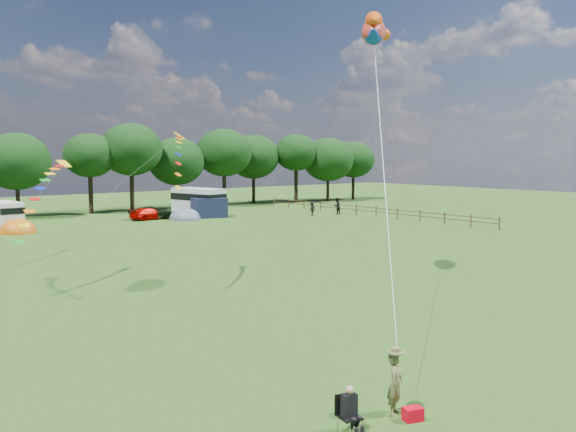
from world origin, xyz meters
TOP-DOWN VIEW (x-y plane):
  - ground_plane at (0.00, 0.00)m, footprint 180.00×180.00m
  - tree_line at (5.30, 54.99)m, footprint 102.98×10.98m
  - fence at (32.00, 34.50)m, footprint 0.12×33.12m
  - car_c at (11.77, 45.53)m, footprint 4.22×2.22m
  - car_d at (12.29, 45.89)m, footprint 5.20×3.22m
  - campervan_c at (-1.83, 47.46)m, footprint 2.40×5.00m
  - campervan_d at (17.75, 45.88)m, footprint 3.78×6.54m
  - tent_orange at (-2.06, 42.50)m, footprint 3.09×3.39m
  - tent_greyblue at (14.63, 43.35)m, footprint 3.23×3.54m
  - awning_navy at (17.78, 43.75)m, footprint 3.94×3.50m
  - kite_flyer at (-5.60, -3.52)m, footprint 0.72×0.65m
  - camp_chair at (-7.39, -3.63)m, footprint 0.59×0.59m
  - kite_bag at (-5.55, -4.09)m, footprint 0.57×0.47m
  - fish_kite at (6.44, 9.04)m, footprint 3.48×3.41m
  - streamer_kite_b at (-7.23, 18.62)m, footprint 4.37×4.67m
  - streamer_kite_c at (-1.76, 14.75)m, footprint 3.27×5.07m
  - walker_a at (30.63, 37.66)m, footprint 0.96×0.64m
  - walker_b at (27.59, 38.40)m, footprint 1.05×0.60m

SIDE VIEW (x-z plane):
  - ground_plane at x=0.00m, z-range 0.00..0.00m
  - tent_orange at x=-2.06m, z-range -1.19..1.23m
  - tent_greyblue at x=14.63m, z-range -1.18..1.22m
  - kite_bag at x=-5.55m, z-range 0.00..0.35m
  - car_c at x=11.77m, z-range 0.00..1.21m
  - car_d at x=12.29m, z-range 0.00..1.32m
  - fence at x=32.00m, z-range 0.10..1.30m
  - camp_chair at x=-7.39m, z-range 0.12..1.35m
  - walker_b at x=27.59m, z-range 0.00..1.53m
  - kite_flyer at x=-5.60m, z-range 0.00..1.65m
  - walker_a at x=30.63m, z-range 0.00..1.88m
  - awning_navy at x=17.78m, z-range 0.00..2.09m
  - campervan_c at x=-1.83m, z-range 0.09..2.48m
  - campervan_d at x=17.75m, z-range 0.11..3.12m
  - streamer_kite_b at x=-7.23m, z-range 3.25..7.08m
  - tree_line at x=5.30m, z-range 1.21..11.48m
  - streamer_kite_c at x=-1.76m, z-range 5.59..8.43m
  - fish_kite at x=6.44m, z-range 12.02..14.09m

